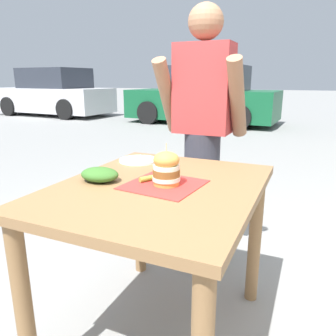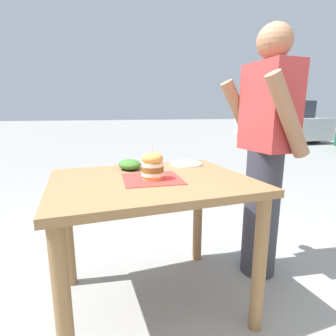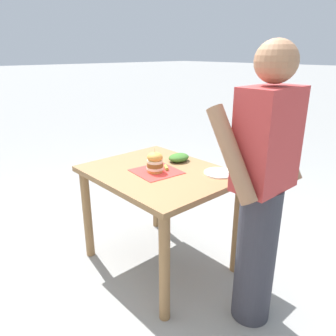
# 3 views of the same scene
# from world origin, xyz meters

# --- Properties ---
(ground_plane) EXTENTS (80.00, 80.00, 0.00)m
(ground_plane) POSITION_xyz_m (0.00, 0.00, 0.00)
(ground_plane) COLOR gray
(patio_table) EXTENTS (0.85, 1.07, 0.79)m
(patio_table) POSITION_xyz_m (0.00, 0.00, 0.66)
(patio_table) COLOR olive
(patio_table) RESTS_ON ground
(serving_paper) EXTENTS (0.34, 0.34, 0.00)m
(serving_paper) POSITION_xyz_m (0.02, 0.00, 0.79)
(serving_paper) COLOR red
(serving_paper) RESTS_ON patio_table
(sandwich) EXTENTS (0.12, 0.12, 0.18)m
(sandwich) POSITION_xyz_m (0.04, -0.00, 0.87)
(sandwich) COLOR gold
(sandwich) RESTS_ON serving_paper
(pickle_spear) EXTENTS (0.06, 0.08, 0.02)m
(pickle_spear) POSITION_xyz_m (-0.06, 0.01, 0.81)
(pickle_spear) COLOR #8EA83D
(pickle_spear) RESTS_ON serving_paper
(side_plate_with_forks) EXTENTS (0.22, 0.22, 0.02)m
(side_plate_with_forks) POSITION_xyz_m (-0.29, 0.33, 0.80)
(side_plate_with_forks) COLOR white
(side_plate_with_forks) RESTS_ON patio_table
(side_salad) EXTENTS (0.18, 0.14, 0.06)m
(side_salad) POSITION_xyz_m (-0.27, -0.07, 0.82)
(side_salad) COLOR #386B28
(side_salad) RESTS_ON patio_table
(diner_across_table) EXTENTS (0.55, 0.35, 1.69)m
(diner_across_table) POSITION_xyz_m (-0.07, 0.82, 0.88)
(diner_across_table) COLOR #33333D
(diner_across_table) RESTS_ON ground
(parked_car_far_end) EXTENTS (4.27, 1.98, 1.60)m
(parked_car_far_end) POSITION_xyz_m (-7.80, 7.83, 0.72)
(parked_car_far_end) COLOR silver
(parked_car_far_end) RESTS_ON ground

